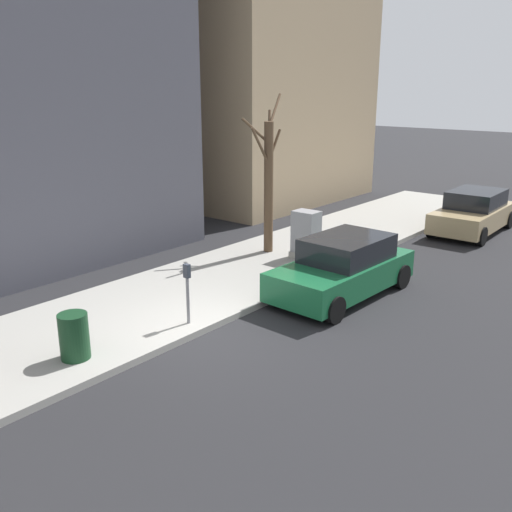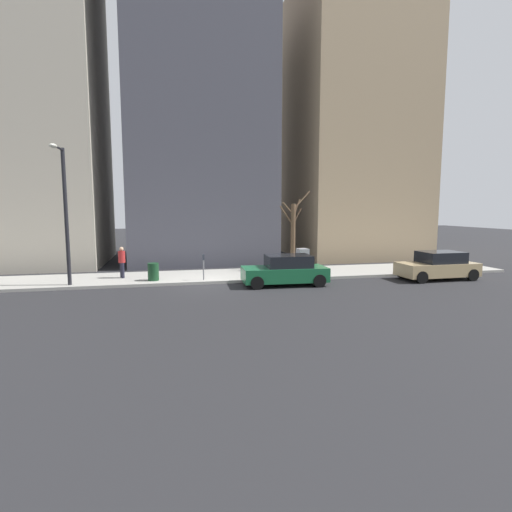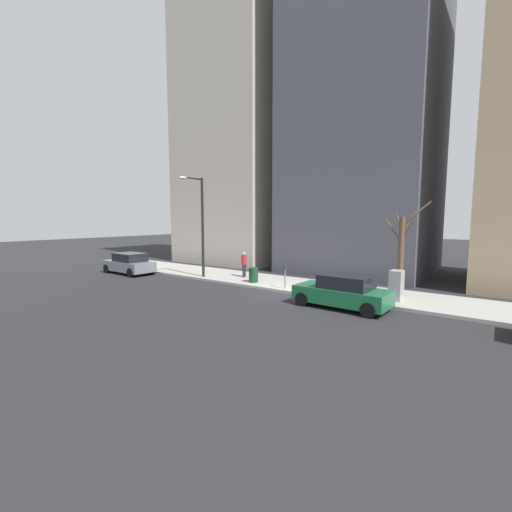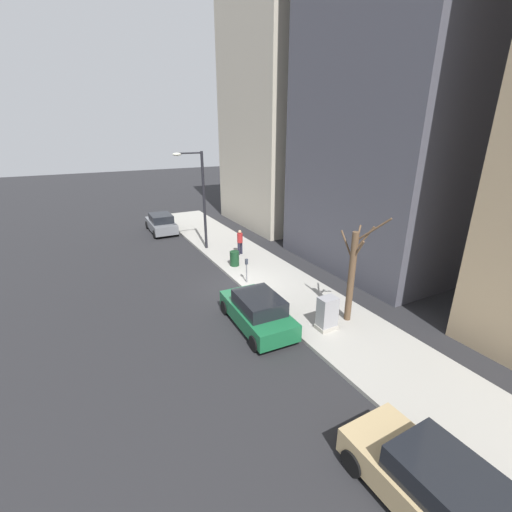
% 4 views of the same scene
% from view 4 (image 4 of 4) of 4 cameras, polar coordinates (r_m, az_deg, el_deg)
% --- Properties ---
extents(ground_plane, '(120.00, 120.00, 0.00)m').
position_cam_4_polar(ground_plane, '(18.47, -2.72, -5.14)').
color(ground_plane, '#232326').
extents(sidewalk, '(4.00, 36.00, 0.15)m').
position_cam_4_polar(sidewalk, '(19.30, 2.65, -3.73)').
color(sidewalk, '#9E9B93').
rests_on(sidewalk, ground).
extents(parked_car_tan, '(1.98, 4.23, 1.52)m').
position_cam_4_polar(parked_car_tan, '(9.64, 28.17, -31.23)').
color(parked_car_tan, tan).
rests_on(parked_car_tan, ground).
extents(parked_car_green, '(2.06, 4.27, 1.52)m').
position_cam_4_polar(parked_car_green, '(14.62, 0.24, -9.18)').
color(parked_car_green, '#196038').
rests_on(parked_car_green, ground).
extents(parked_car_grey, '(1.99, 4.23, 1.52)m').
position_cam_4_polar(parked_car_grey, '(29.08, -15.52, 5.26)').
color(parked_car_grey, slate).
rests_on(parked_car_grey, ground).
extents(parking_meter, '(0.14, 0.10, 1.35)m').
position_cam_4_polar(parking_meter, '(18.30, -1.58, -2.02)').
color(parking_meter, slate).
rests_on(parking_meter, sidewalk).
extents(utility_box, '(0.83, 0.61, 1.43)m').
position_cam_4_polar(utility_box, '(14.51, 11.78, -9.40)').
color(utility_box, '#A8A399').
rests_on(utility_box, sidewalk).
extents(streetlamp, '(1.97, 0.32, 6.50)m').
position_cam_4_polar(streetlamp, '(23.18, -9.34, 10.34)').
color(streetlamp, black).
rests_on(streetlamp, sidewalk).
extents(bare_tree, '(0.84, 2.06, 4.75)m').
position_cam_4_polar(bare_tree, '(14.78, 15.76, -2.78)').
color(bare_tree, brown).
rests_on(bare_tree, sidewalk).
extents(trash_bin, '(0.56, 0.56, 0.90)m').
position_cam_4_polar(trash_bin, '(20.75, -3.60, -0.41)').
color(trash_bin, '#14381E').
rests_on(trash_bin, sidewalk).
extents(pedestrian_near_meter, '(0.38, 0.36, 1.66)m').
position_cam_4_polar(pedestrian_near_meter, '(22.47, -2.70, 2.56)').
color(pedestrian_near_meter, '#1E1E2D').
rests_on(pedestrian_near_meter, sidewalk).
extents(office_block_center, '(9.89, 9.89, 27.45)m').
position_cam_4_polar(office_block_center, '(23.46, 25.95, 32.89)').
color(office_block_center, '#4C4C56').
rests_on(office_block_center, ground).
extents(office_tower_right, '(9.59, 9.59, 24.02)m').
position_cam_4_polar(office_tower_right, '(31.55, 6.28, 27.66)').
color(office_tower_right, '#BCB29E').
rests_on(office_tower_right, ground).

